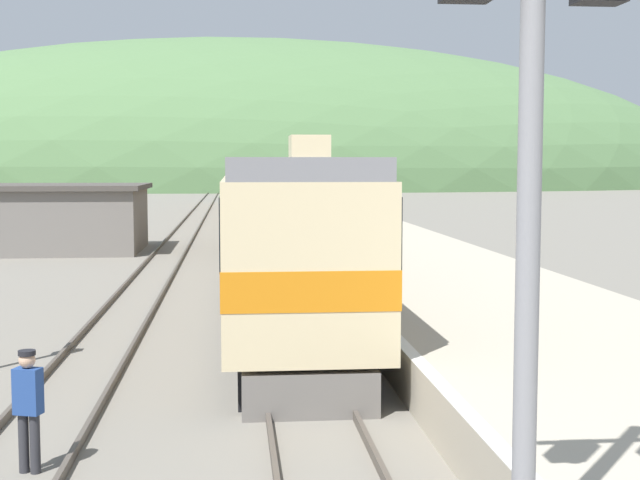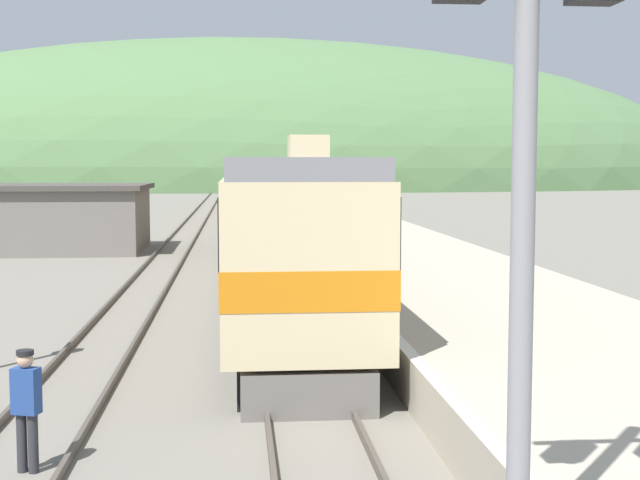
{
  "view_description": "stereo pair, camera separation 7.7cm",
  "coord_description": "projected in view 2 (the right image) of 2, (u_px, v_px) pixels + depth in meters",
  "views": [
    {
      "loc": [
        -1.24,
        -1.34,
        4.2
      ],
      "look_at": [
        0.64,
        18.15,
        2.54
      ],
      "focal_mm": 50.0,
      "sensor_mm": 36.0,
      "label": 1
    },
    {
      "loc": [
        -1.16,
        -1.34,
        4.2
      ],
      "look_at": [
        0.64,
        18.15,
        2.54
      ],
      "focal_mm": 50.0,
      "sensor_mm": 36.0,
      "label": 2
    }
  ],
  "objects": [
    {
      "name": "express_train_lead_car",
      "position": [
        280.0,
        231.0,
        24.56
      ],
      "size": [
        2.98,
        20.96,
        4.68
      ],
      "color": "black",
      "rests_on": "ground"
    },
    {
      "name": "station_shed",
      "position": [
        63.0,
        217.0,
        43.16
      ],
      "size": [
        8.22,
        7.14,
        3.24
      ],
      "color": "slate",
      "rests_on": "ground"
    },
    {
      "name": "track_main",
      "position": [
        253.0,
        216.0,
        71.24
      ],
      "size": [
        1.52,
        180.0,
        0.16
      ],
      "color": "#4C443D",
      "rests_on": "ground"
    },
    {
      "name": "signal_mast_main",
      "position": [
        526.0,
        74.0,
        7.18
      ],
      "size": [
        2.2,
        0.42,
        7.52
      ],
      "color": "gray",
      "rests_on": "ground"
    },
    {
      "name": "carriage_fourth",
      "position": [
        249.0,
        183.0,
        88.29
      ],
      "size": [
        2.97,
        20.35,
        4.32
      ],
      "color": "black",
      "rests_on": "ground"
    },
    {
      "name": "carriage_third",
      "position": [
        253.0,
        189.0,
        67.23
      ],
      "size": [
        2.97,
        20.35,
        4.32
      ],
      "color": "black",
      "rests_on": "ground"
    },
    {
      "name": "track_worker",
      "position": [
        26.0,
        403.0,
        12.1
      ],
      "size": [
        0.41,
        0.32,
        1.7
      ],
      "color": "#2D2D33",
      "rests_on": "ground"
    },
    {
      "name": "platform",
      "position": [
        346.0,
        229.0,
        51.84
      ],
      "size": [
        6.83,
        140.0,
        0.92
      ],
      "color": "#B2A893",
      "rests_on": "ground"
    },
    {
      "name": "distant_hills",
      "position": [
        244.0,
        186.0,
        170.11
      ],
      "size": [
        185.49,
        83.47,
        55.16
      ],
      "color": "#517547",
      "rests_on": "ground"
    },
    {
      "name": "track_siding",
      "position": [
        199.0,
        216.0,
        70.85
      ],
      "size": [
        1.52,
        180.0,
        0.16
      ],
      "color": "#4C443D",
      "rests_on": "ground"
    },
    {
      "name": "carriage_second",
      "position": [
        260.0,
        200.0,
        46.16
      ],
      "size": [
        2.97,
        20.35,
        4.32
      ],
      "color": "black",
      "rests_on": "ground"
    }
  ]
}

